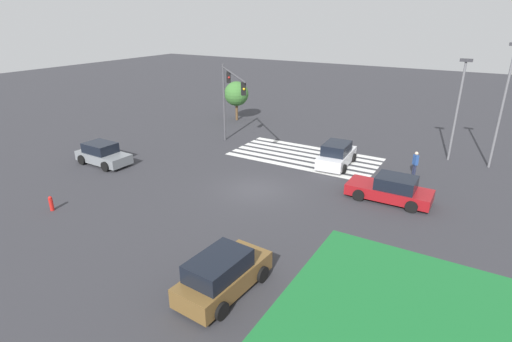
{
  "coord_description": "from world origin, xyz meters",
  "views": [
    {
      "loc": [
        -11.62,
        19.53,
        10.2
      ],
      "look_at": [
        0.0,
        0.0,
        1.26
      ],
      "focal_mm": 28.0,
      "sensor_mm": 36.0,
      "label": 1
    }
  ],
  "objects_px": {
    "pedestrian": "(415,163)",
    "street_light_pole_a": "(459,101)",
    "car_2": "(337,155)",
    "fire_hydrant": "(51,203)",
    "traffic_signal_mast": "(229,91)",
    "street_light_pole_b": "(505,97)",
    "tree_corner_a": "(236,94)",
    "car_0": "(103,154)",
    "car_1": "(223,274)",
    "car_3": "(391,189)"
  },
  "relations": [
    {
      "from": "pedestrian",
      "to": "street_light_pole_a",
      "type": "distance_m",
      "value": 6.14
    },
    {
      "from": "car_2",
      "to": "fire_hydrant",
      "type": "relative_size",
      "value": 4.99
    },
    {
      "from": "traffic_signal_mast",
      "to": "street_light_pole_a",
      "type": "xyz_separation_m",
      "value": [
        -15.56,
        -6.18,
        -0.25
      ]
    },
    {
      "from": "street_light_pole_b",
      "to": "tree_corner_a",
      "type": "distance_m",
      "value": 23.28
    },
    {
      "from": "car_0",
      "to": "car_2",
      "type": "bearing_deg",
      "value": 31.07
    },
    {
      "from": "street_light_pole_a",
      "to": "traffic_signal_mast",
      "type": "bearing_deg",
      "value": 21.65
    },
    {
      "from": "traffic_signal_mast",
      "to": "tree_corner_a",
      "type": "relative_size",
      "value": 1.63
    },
    {
      "from": "traffic_signal_mast",
      "to": "car_0",
      "type": "height_order",
      "value": "traffic_signal_mast"
    },
    {
      "from": "traffic_signal_mast",
      "to": "street_light_pole_b",
      "type": "xyz_separation_m",
      "value": [
        -18.26,
        -5.96,
        0.35
      ]
    },
    {
      "from": "car_0",
      "to": "street_light_pole_b",
      "type": "distance_m",
      "value": 28.16
    },
    {
      "from": "traffic_signal_mast",
      "to": "fire_hydrant",
      "type": "xyz_separation_m",
      "value": [
        2.4,
        14.18,
        -4.29
      ]
    },
    {
      "from": "fire_hydrant",
      "to": "car_2",
      "type": "bearing_deg",
      "value": -126.73
    },
    {
      "from": "car_1",
      "to": "street_light_pole_a",
      "type": "height_order",
      "value": "street_light_pole_a"
    },
    {
      "from": "car_1",
      "to": "car_2",
      "type": "distance_m",
      "value": 15.81
    },
    {
      "from": "car_1",
      "to": "tree_corner_a",
      "type": "height_order",
      "value": "tree_corner_a"
    },
    {
      "from": "traffic_signal_mast",
      "to": "street_light_pole_b",
      "type": "height_order",
      "value": "street_light_pole_b"
    },
    {
      "from": "street_light_pole_a",
      "to": "car_2",
      "type": "bearing_deg",
      "value": 38.59
    },
    {
      "from": "car_1",
      "to": "pedestrian",
      "type": "bearing_deg",
      "value": -10.1
    },
    {
      "from": "car_1",
      "to": "street_light_pole_a",
      "type": "bearing_deg",
      "value": -11.1
    },
    {
      "from": "street_light_pole_b",
      "to": "traffic_signal_mast",
      "type": "bearing_deg",
      "value": 18.08
    },
    {
      "from": "car_2",
      "to": "car_3",
      "type": "relative_size",
      "value": 0.9
    },
    {
      "from": "car_2",
      "to": "street_light_pole_a",
      "type": "relative_size",
      "value": 0.58
    },
    {
      "from": "car_3",
      "to": "street_light_pole_a",
      "type": "height_order",
      "value": "street_light_pole_a"
    },
    {
      "from": "car_3",
      "to": "street_light_pole_a",
      "type": "bearing_deg",
      "value": -102.4
    },
    {
      "from": "traffic_signal_mast",
      "to": "fire_hydrant",
      "type": "height_order",
      "value": "traffic_signal_mast"
    },
    {
      "from": "car_2",
      "to": "fire_hydrant",
      "type": "height_order",
      "value": "car_2"
    },
    {
      "from": "car_2",
      "to": "tree_corner_a",
      "type": "relative_size",
      "value": 1.09
    },
    {
      "from": "car_3",
      "to": "street_light_pole_b",
      "type": "distance_m",
      "value": 11.23
    },
    {
      "from": "car_2",
      "to": "traffic_signal_mast",
      "type": "bearing_deg",
      "value": 91.36
    },
    {
      "from": "car_0",
      "to": "traffic_signal_mast",
      "type": "bearing_deg",
      "value": 53.32
    },
    {
      "from": "fire_hydrant",
      "to": "car_0",
      "type": "bearing_deg",
      "value": -61.07
    },
    {
      "from": "fire_hydrant",
      "to": "street_light_pole_a",
      "type": "bearing_deg",
      "value": -131.42
    },
    {
      "from": "pedestrian",
      "to": "tree_corner_a",
      "type": "relative_size",
      "value": 0.45
    },
    {
      "from": "pedestrian",
      "to": "street_light_pole_b",
      "type": "height_order",
      "value": "street_light_pole_b"
    },
    {
      "from": "tree_corner_a",
      "to": "fire_hydrant",
      "type": "distance_m",
      "value": 22.65
    },
    {
      "from": "traffic_signal_mast",
      "to": "tree_corner_a",
      "type": "xyz_separation_m",
      "value": [
        4.79,
        -8.23,
        -2.01
      ]
    },
    {
      "from": "car_0",
      "to": "car_2",
      "type": "height_order",
      "value": "car_2"
    },
    {
      "from": "car_0",
      "to": "car_2",
      "type": "distance_m",
      "value": 16.94
    },
    {
      "from": "traffic_signal_mast",
      "to": "car_0",
      "type": "distance_m",
      "value": 10.51
    },
    {
      "from": "pedestrian",
      "to": "car_1",
      "type": "bearing_deg",
      "value": 33.5
    },
    {
      "from": "traffic_signal_mast",
      "to": "street_light_pole_a",
      "type": "distance_m",
      "value": 16.74
    },
    {
      "from": "car_0",
      "to": "car_2",
      "type": "relative_size",
      "value": 0.98
    },
    {
      "from": "car_1",
      "to": "street_light_pole_b",
      "type": "bearing_deg",
      "value": -17.86
    },
    {
      "from": "street_light_pole_a",
      "to": "car_3",
      "type": "bearing_deg",
      "value": 77.59
    },
    {
      "from": "car_2",
      "to": "car_3",
      "type": "height_order",
      "value": "car_2"
    },
    {
      "from": "pedestrian",
      "to": "fire_hydrant",
      "type": "bearing_deg",
      "value": 1.06
    },
    {
      "from": "tree_corner_a",
      "to": "car_2",
      "type": "bearing_deg",
      "value": 150.92
    },
    {
      "from": "car_0",
      "to": "tree_corner_a",
      "type": "bearing_deg",
      "value": 87.09
    },
    {
      "from": "street_light_pole_a",
      "to": "fire_hydrant",
      "type": "bearing_deg",
      "value": 48.58
    },
    {
      "from": "car_2",
      "to": "tree_corner_a",
      "type": "height_order",
      "value": "tree_corner_a"
    }
  ]
}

